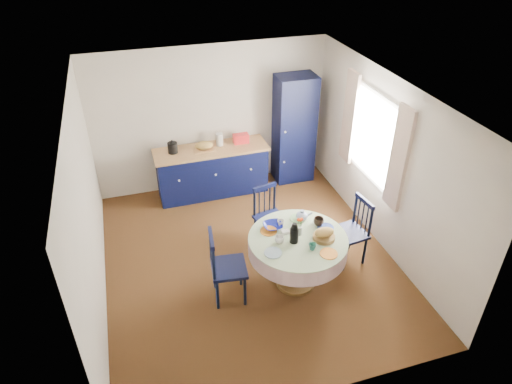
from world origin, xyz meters
TOP-DOWN VIEW (x-y plane):
  - floor at (0.00, 0.00)m, footprint 4.50×4.50m
  - ceiling at (0.00, 0.00)m, footprint 4.50×4.50m
  - wall_back at (0.00, 2.25)m, footprint 4.00×0.02m
  - wall_left at (-2.00, 0.00)m, footprint 0.02×4.50m
  - wall_right at (2.00, 0.00)m, footprint 0.02×4.50m
  - window at (1.95, 0.30)m, footprint 0.10×1.74m
  - kitchen_counter at (-0.10, 1.92)m, footprint 1.93×0.62m
  - pantry_cabinet at (1.42, 2.00)m, footprint 0.68×0.50m
  - dining_table at (0.48, -0.64)m, footprint 1.27×1.27m
  - chair_left at (-0.48, -0.61)m, footprint 0.49×0.51m
  - chair_far at (0.40, 0.31)m, footprint 0.49×0.48m
  - chair_right at (1.39, -0.39)m, footprint 0.47×0.49m
  - mug_a at (0.22, -0.65)m, footprint 0.12×0.12m
  - mug_b at (0.56, -0.89)m, footprint 0.10×0.10m
  - mug_c at (0.83, -0.46)m, footprint 0.14×0.14m
  - mug_d at (0.35, -0.33)m, footprint 0.10×0.10m
  - cobalt_bowl at (0.23, -0.34)m, footprint 0.25×0.25m

SIDE VIEW (x-z plane):
  - floor at x=0.00m, z-range 0.00..0.00m
  - kitchen_counter at x=-0.10m, z-range -0.10..0.99m
  - chair_far at x=0.40m, z-range 0.01..0.94m
  - chair_right at x=1.39m, z-range 0.01..0.99m
  - chair_left at x=-0.48m, z-range 0.01..1.03m
  - dining_table at x=0.48m, z-range 0.12..1.17m
  - cobalt_bowl at x=0.23m, z-range 0.77..0.83m
  - mug_b at x=0.56m, z-range 0.77..0.86m
  - mug_d at x=0.35m, z-range 0.77..0.86m
  - mug_a at x=0.22m, z-range 0.77..0.86m
  - mug_c at x=0.83m, z-range 0.77..0.88m
  - pantry_cabinet at x=1.42m, z-range 0.00..1.94m
  - wall_back at x=0.00m, z-range 0.00..2.50m
  - wall_left at x=-2.00m, z-range 0.00..2.50m
  - wall_right at x=2.00m, z-range 0.00..2.50m
  - window at x=1.95m, z-range 0.80..2.25m
  - ceiling at x=0.00m, z-range 2.50..2.50m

